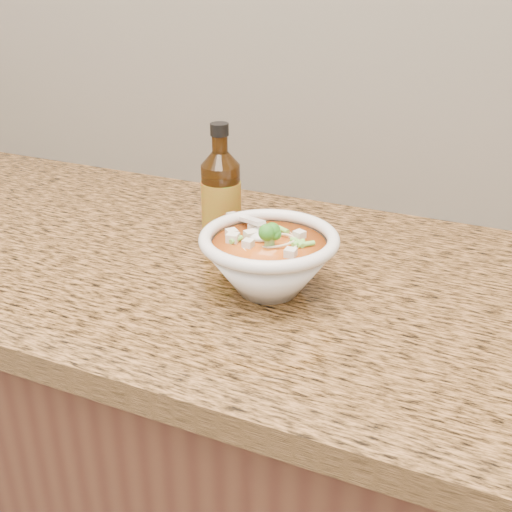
% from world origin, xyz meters
% --- Properties ---
extents(cabinet, '(4.00, 0.65, 0.86)m').
position_xyz_m(cabinet, '(0.00, 1.68, 0.43)').
color(cabinet, '#381A11').
rests_on(cabinet, ground).
extents(counter_slab, '(4.00, 0.68, 0.04)m').
position_xyz_m(counter_slab, '(0.00, 1.68, 0.88)').
color(counter_slab, olive).
rests_on(counter_slab, cabinet).
extents(soup_bowl, '(0.20, 0.20, 0.11)m').
position_xyz_m(soup_bowl, '(0.06, 1.61, 0.95)').
color(soup_bowl, white).
rests_on(soup_bowl, counter_slab).
extents(hot_sauce_bottle, '(0.07, 0.07, 0.20)m').
position_xyz_m(hot_sauce_bottle, '(-0.09, 1.73, 0.98)').
color(hot_sauce_bottle, '#3D2108').
rests_on(hot_sauce_bottle, counter_slab).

